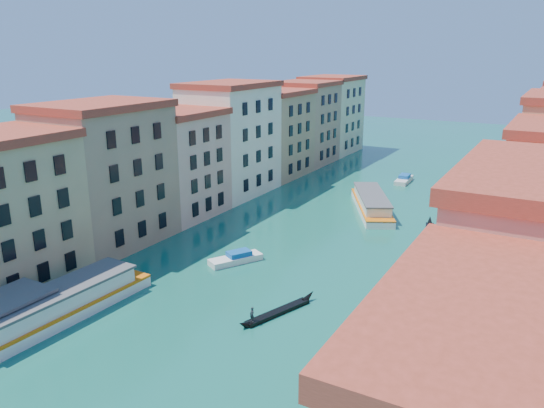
{
  "coord_description": "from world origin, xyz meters",
  "views": [
    {
      "loc": [
        29.28,
        -11.9,
        26.81
      ],
      "look_at": [
        -3.1,
        46.0,
        7.33
      ],
      "focal_mm": 35.0,
      "sensor_mm": 36.0,
      "label": 1
    }
  ],
  "objects_px": {
    "vaporetto_far": "(372,203)",
    "vaporetto_near": "(58,306)",
    "gondola_right": "(334,388)",
    "gondola_fore": "(278,311)"
  },
  "relations": [
    {
      "from": "vaporetto_near",
      "to": "gondola_fore",
      "type": "height_order",
      "value": "vaporetto_near"
    },
    {
      "from": "vaporetto_near",
      "to": "vaporetto_far",
      "type": "distance_m",
      "value": 54.67
    },
    {
      "from": "vaporetto_far",
      "to": "gondola_fore",
      "type": "height_order",
      "value": "vaporetto_far"
    },
    {
      "from": "gondola_fore",
      "to": "gondola_right",
      "type": "bearing_deg",
      "value": -22.95
    },
    {
      "from": "vaporetto_near",
      "to": "gondola_right",
      "type": "xyz_separation_m",
      "value": [
        29.64,
        2.48,
        -1.02
      ]
    },
    {
      "from": "gondola_fore",
      "to": "gondola_right",
      "type": "xyz_separation_m",
      "value": [
        10.34,
        -9.43,
        0.07
      ]
    },
    {
      "from": "gondola_right",
      "to": "vaporetto_near",
      "type": "bearing_deg",
      "value": 173.84
    },
    {
      "from": "vaporetto_far",
      "to": "vaporetto_near",
      "type": "bearing_deg",
      "value": -133.96
    },
    {
      "from": "vaporetto_far",
      "to": "gondola_right",
      "type": "distance_m",
      "value": 51.86
    },
    {
      "from": "vaporetto_far",
      "to": "gondola_right",
      "type": "xyz_separation_m",
      "value": [
        14.06,
        -49.91,
        -0.91
      ]
    }
  ]
}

